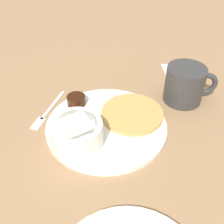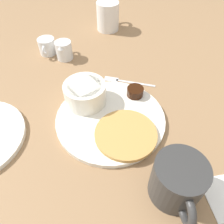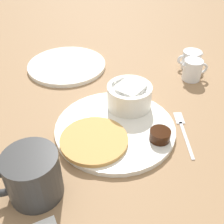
{
  "view_description": "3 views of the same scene",
  "coord_description": "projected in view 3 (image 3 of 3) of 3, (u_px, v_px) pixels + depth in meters",
  "views": [
    {
      "loc": [
        0.46,
        -0.07,
        0.44
      ],
      "look_at": [
        -0.02,
        0.02,
        0.03
      ],
      "focal_mm": 45.0,
      "sensor_mm": 36.0,
      "label": 1
    },
    {
      "loc": [
        0.09,
        0.34,
        0.42
      ],
      "look_at": [
        -0.01,
        -0.0,
        0.02
      ],
      "focal_mm": 35.0,
      "sensor_mm": 36.0,
      "label": 2
    },
    {
      "loc": [
        -0.4,
        0.25,
        0.43
      ],
      "look_at": [
        0.01,
        0.0,
        0.04
      ],
      "focal_mm": 45.0,
      "sensor_mm": 36.0,
      "label": 3
    }
  ],
  "objects": [
    {
      "name": "coffee_mug",
      "position": [
        32.0,
        176.0,
        0.48
      ],
      "size": [
        0.1,
        0.13,
        0.09
      ],
      "color": "#333333",
      "rests_on": "ground_plane"
    },
    {
      "name": "creamer_pitcher_near",
      "position": [
        193.0,
        70.0,
        0.79
      ],
      "size": [
        0.05,
        0.07,
        0.06
      ],
      "color": "white",
      "rests_on": "ground_plane"
    },
    {
      "name": "fork",
      "position": [
        183.0,
        128.0,
        0.64
      ],
      "size": [
        0.14,
        0.09,
        0.0
      ],
      "color": "silver",
      "rests_on": "ground_plane"
    },
    {
      "name": "ground_plane",
      "position": [
        115.0,
        130.0,
        0.64
      ],
      "size": [
        4.0,
        4.0,
        0.0
      ],
      "primitive_type": "plane",
      "color": "#93704C"
    },
    {
      "name": "creamer_pitcher_far",
      "position": [
        191.0,
        59.0,
        0.85
      ],
      "size": [
        0.06,
        0.08,
        0.05
      ],
      "color": "white",
      "rests_on": "ground_plane"
    },
    {
      "name": "bowl",
      "position": [
        129.0,
        95.0,
        0.67
      ],
      "size": [
        0.11,
        0.11,
        0.06
      ],
      "color": "white",
      "rests_on": "plate"
    },
    {
      "name": "syrup_cup",
      "position": [
        160.0,
        135.0,
        0.59
      ],
      "size": [
        0.04,
        0.04,
        0.02
      ],
      "color": "black",
      "rests_on": "plate"
    },
    {
      "name": "butter_ramekin",
      "position": [
        138.0,
        97.0,
        0.69
      ],
      "size": [
        0.04,
        0.04,
        0.04
      ],
      "color": "white",
      "rests_on": "plate"
    },
    {
      "name": "far_plate",
      "position": [
        67.0,
        65.0,
        0.86
      ],
      "size": [
        0.24,
        0.24,
        0.01
      ],
      "color": "white",
      "rests_on": "ground_plane"
    },
    {
      "name": "plate",
      "position": [
        115.0,
        128.0,
        0.63
      ],
      "size": [
        0.27,
        0.27,
        0.01
      ],
      "color": "white",
      "rests_on": "ground_plane"
    },
    {
      "name": "pancake_stack",
      "position": [
        94.0,
        140.0,
        0.59
      ],
      "size": [
        0.14,
        0.14,
        0.01
      ],
      "color": "tan",
      "rests_on": "plate"
    }
  ]
}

